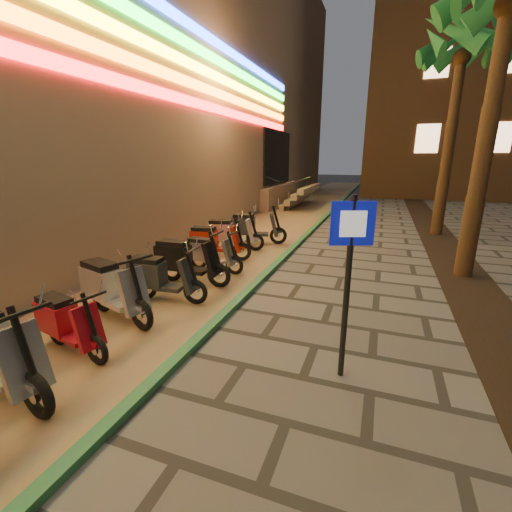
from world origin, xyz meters
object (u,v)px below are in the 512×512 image
at_px(scooter_9, 208,253).
at_px(scooter_12, 252,227).
at_px(scooter_6, 110,288).
at_px(scooter_7, 159,277).
at_px(scooter_8, 184,260).
at_px(pedestrian_sign, 349,265).
at_px(scooter_10, 213,241).
at_px(scooter_11, 229,233).
at_px(scooter_5, 66,322).

distance_m(scooter_9, scooter_12, 3.06).
relative_size(scooter_6, scooter_7, 1.11).
bearing_deg(scooter_8, scooter_7, -87.28).
height_order(pedestrian_sign, scooter_8, pedestrian_sign).
distance_m(pedestrian_sign, scooter_12, 7.38).
height_order(scooter_6, scooter_10, scooter_6).
relative_size(scooter_9, scooter_12, 0.84).
bearing_deg(scooter_10, scooter_12, 69.03).
height_order(scooter_9, scooter_10, scooter_10).
distance_m(scooter_7, scooter_11, 4.07).
bearing_deg(scooter_10, scooter_6, -101.48).
relative_size(scooter_6, scooter_10, 1.05).
distance_m(scooter_8, scooter_9, 0.98).
height_order(pedestrian_sign, scooter_11, pedestrian_sign).
relative_size(pedestrian_sign, scooter_11, 1.36).
relative_size(pedestrian_sign, scooter_5, 1.60).
height_order(scooter_6, scooter_8, scooter_6).
distance_m(scooter_5, scooter_7, 2.05).
bearing_deg(scooter_8, scooter_11, 94.46).
relative_size(scooter_5, scooter_9, 0.96).
relative_size(pedestrian_sign, scooter_6, 1.31).
xyz_separation_m(scooter_10, scooter_12, (0.37, 2.09, 0.04)).
bearing_deg(pedestrian_sign, scooter_9, 117.05).
distance_m(scooter_10, scooter_11, 1.08).
distance_m(scooter_6, scooter_12, 5.99).
bearing_deg(scooter_11, scooter_6, -104.24).
xyz_separation_m(scooter_8, scooter_12, (0.11, 4.02, 0.01)).
distance_m(scooter_6, scooter_8, 1.98).
distance_m(scooter_6, scooter_7, 0.99).
bearing_deg(scooter_6, scooter_11, 106.01).
bearing_deg(scooter_5, scooter_7, 97.43).
relative_size(pedestrian_sign, scooter_7, 1.45).
bearing_deg(scooter_5, scooter_10, 103.72).
height_order(scooter_6, scooter_12, scooter_12).
height_order(scooter_11, scooter_12, scooter_12).
xyz_separation_m(scooter_11, scooter_12, (0.38, 1.01, 0.03)).
bearing_deg(scooter_7, scooter_10, 90.72).
bearing_deg(scooter_8, scooter_12, 87.79).
height_order(scooter_9, scooter_12, scooter_12).
bearing_deg(scooter_10, scooter_9, -80.68).
distance_m(scooter_10, scooter_12, 2.12).
xyz_separation_m(scooter_6, scooter_10, (0.04, 3.89, -0.03)).
height_order(pedestrian_sign, scooter_10, pedestrian_sign).
xyz_separation_m(pedestrian_sign, scooter_12, (-3.66, 6.34, -0.97)).
distance_m(pedestrian_sign, scooter_6, 4.20).
bearing_deg(scooter_12, scooter_8, -108.97).
xyz_separation_m(scooter_5, scooter_10, (-0.16, 5.02, 0.07)).
bearing_deg(scooter_8, pedestrian_sign, -32.16).
distance_m(scooter_8, scooter_11, 3.03).
distance_m(scooter_5, scooter_6, 1.15).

